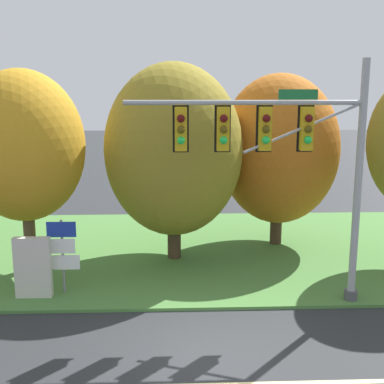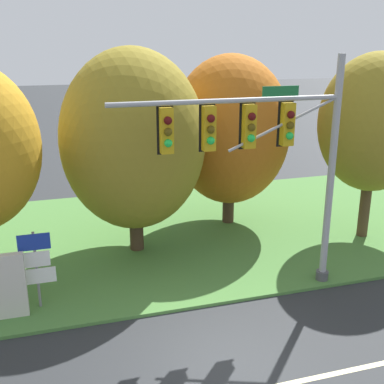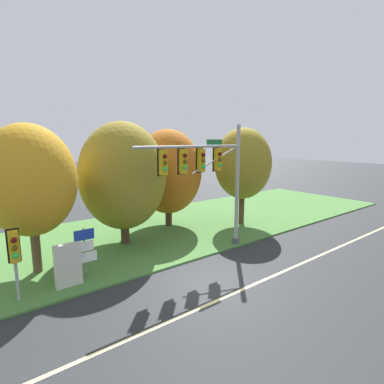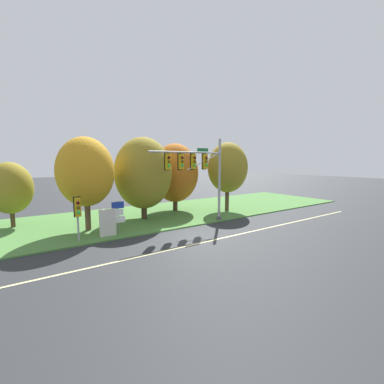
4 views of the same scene
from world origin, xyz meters
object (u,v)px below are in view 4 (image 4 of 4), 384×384
object	(u,v)px
pedestrian_signal_near_kerb	(78,210)
traffic_signal_mast	(199,168)
info_kiosk	(108,223)
route_sign_post	(118,214)
tree_behind_signpost	(143,173)
tree_tall_centre	(228,168)
tree_nearest_road	(10,188)
tree_left_of_mast	(86,172)
tree_mid_verge	(175,173)

from	to	relation	value
pedestrian_signal_near_kerb	traffic_signal_mast	bearing A→B (deg)	-2.53
traffic_signal_mast	info_kiosk	bearing A→B (deg)	175.55
route_sign_post	tree_behind_signpost	xyz separation A→B (m)	(3.47, 3.26, 2.71)
tree_behind_signpost	info_kiosk	size ratio (longest dim) A/B	3.85
tree_behind_signpost	info_kiosk	world-z (taller)	tree_behind_signpost
pedestrian_signal_near_kerb	route_sign_post	world-z (taller)	pedestrian_signal_near_kerb
traffic_signal_mast	tree_tall_centre	bearing A→B (deg)	26.21
tree_behind_signpost	tree_tall_centre	bearing A→B (deg)	-8.29
tree_nearest_road	tree_left_of_mast	distance (m)	6.53
tree_nearest_road	traffic_signal_mast	bearing A→B (deg)	-29.54
traffic_signal_mast	tree_nearest_road	bearing A→B (deg)	150.46
tree_left_of_mast	tree_tall_centre	world-z (taller)	tree_tall_centre
tree_left_of_mast	tree_nearest_road	bearing A→B (deg)	137.61
tree_left_of_mast	tree_behind_signpost	size ratio (longest dim) A/B	0.96
tree_left_of_mast	traffic_signal_mast	bearing A→B (deg)	-20.13
tree_tall_centre	tree_mid_verge	bearing A→B (deg)	147.30
tree_left_of_mast	tree_behind_signpost	bearing A→B (deg)	12.69
tree_left_of_mast	tree_mid_verge	world-z (taller)	tree_left_of_mast
tree_behind_signpost	tree_mid_verge	distance (m)	4.58
tree_behind_signpost	route_sign_post	bearing A→B (deg)	-136.76
traffic_signal_mast	tree_mid_verge	world-z (taller)	traffic_signal_mast
tree_tall_centre	tree_left_of_mast	bearing A→B (deg)	179.40
route_sign_post	tree_behind_signpost	size ratio (longest dim) A/B	0.32
tree_nearest_road	tree_behind_signpost	world-z (taller)	tree_behind_signpost
tree_left_of_mast	pedestrian_signal_near_kerb	bearing A→B (deg)	-113.84
pedestrian_signal_near_kerb	tree_tall_centre	world-z (taller)	tree_tall_centre
tree_tall_centre	info_kiosk	xyz separation A→B (m)	(-13.19, -2.27, -3.56)
pedestrian_signal_near_kerb	info_kiosk	size ratio (longest dim) A/B	1.55
traffic_signal_mast	route_sign_post	distance (m)	7.35
tree_behind_signpost	tree_mid_verge	world-z (taller)	tree_behind_signpost
tree_nearest_road	tree_mid_verge	distance (m)	14.19
route_sign_post	tree_left_of_mast	xyz separation A→B (m)	(-1.62, 2.12, 2.99)
tree_left_of_mast	tree_tall_centre	distance (m)	13.97
traffic_signal_mast	pedestrian_signal_near_kerb	world-z (taller)	traffic_signal_mast
route_sign_post	tree_tall_centre	world-z (taller)	tree_tall_centre
tree_left_of_mast	tree_tall_centre	xyz separation A→B (m)	(13.97, -0.15, 0.10)
tree_behind_signpost	info_kiosk	bearing A→B (deg)	-140.43
tree_nearest_road	tree_left_of_mast	world-z (taller)	tree_left_of_mast
traffic_signal_mast	tree_left_of_mast	size ratio (longest dim) A/B	1.02
route_sign_post	tree_left_of_mast	size ratio (longest dim) A/B	0.34
route_sign_post	pedestrian_signal_near_kerb	bearing A→B (deg)	-170.37
route_sign_post	tree_mid_verge	distance (m)	9.52
tree_nearest_road	info_kiosk	world-z (taller)	tree_nearest_road
pedestrian_signal_near_kerb	tree_behind_signpost	size ratio (longest dim) A/B	0.40
route_sign_post	tree_behind_signpost	distance (m)	5.48
traffic_signal_mast	tree_tall_centre	xyz separation A→B (m)	(5.79, 2.85, -0.12)
pedestrian_signal_near_kerb	tree_nearest_road	size ratio (longest dim) A/B	0.57
pedestrian_signal_near_kerb	route_sign_post	bearing A→B (deg)	9.63
traffic_signal_mast	tree_behind_signpost	world-z (taller)	tree_behind_signpost
tree_nearest_road	tree_behind_signpost	size ratio (longest dim) A/B	0.70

